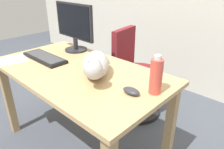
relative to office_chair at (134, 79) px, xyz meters
name	(u,v)px	position (x,y,z in m)	size (l,w,h in m)	color
ground_plane	(83,145)	(0.01, -0.72, -0.37)	(8.00, 8.00, 0.00)	#474C56
desk	(78,82)	(0.01, -0.72, 0.25)	(1.37, 0.75, 0.73)	tan
office_chair	(134,79)	(0.00, 0.00, 0.00)	(0.48, 0.48, 0.89)	black
monitor	(74,25)	(-0.34, -0.46, 0.58)	(0.48, 0.20, 0.41)	#232328
keyboard	(45,58)	(-0.34, -0.78, 0.36)	(0.44, 0.15, 0.03)	black
cat	(96,65)	(0.20, -0.71, 0.43)	(0.45, 0.46, 0.20)	#B2ADA8
computer_mouse	(131,91)	(0.52, -0.73, 0.37)	(0.11, 0.06, 0.04)	#333338
paper_sheet	(7,61)	(-0.53, -1.01, 0.35)	(0.21, 0.30, 0.00)	white
water_bottle	(156,76)	(0.61, -0.63, 0.46)	(0.07, 0.07, 0.23)	#D84C3D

